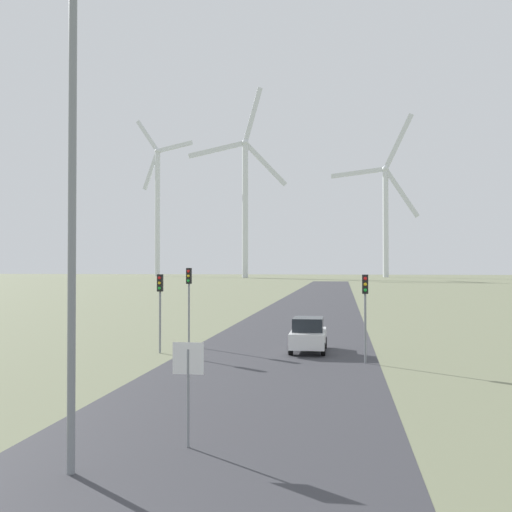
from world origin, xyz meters
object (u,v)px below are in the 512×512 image
Objects in this scene: wind_turbine_center at (386,208)px; streetlamp at (72,152)px; car_approaching at (308,335)px; traffic_light_post_near_right at (365,298)px; stop_sign_near at (188,374)px; wind_turbine_left at (245,194)px; traffic_light_post_mid_left at (160,295)px; wind_turbine_far_left at (157,201)px; traffic_light_post_near_left at (189,289)px.

streetlamp is at bearing -95.76° from wind_turbine_center.
wind_turbine_center reaches higher than car_approaching.
traffic_light_post_near_right is 4.90m from car_approaching.
wind_turbine_center is at bearing 85.70° from traffic_light_post_near_right.
traffic_light_post_near_right reaches higher than stop_sign_near.
traffic_light_post_mid_left is at bearing -82.07° from wind_turbine_left.
wind_turbine_far_left is 0.96× the size of wind_turbine_left.
traffic_light_post_near_left is at bearing 97.50° from streetlamp.
wind_turbine_center is (52.84, 17.83, -4.20)m from wind_turbine_left.
stop_sign_near is 14.69m from traffic_light_post_near_right.
wind_turbine_center is (96.41, -12.27, -5.51)m from wind_turbine_far_left.
traffic_light_post_near_left reaches higher than stop_sign_near.
wind_turbine_center is at bearing 84.71° from stop_sign_near.
streetlamp is 211.77m from wind_turbine_left.
wind_turbine_far_left reaches higher than stop_sign_near.
traffic_light_post_mid_left reaches higher than stop_sign_near.
traffic_light_post_near_right is at bearing -70.07° from wind_turbine_far_left.
wind_turbine_left is (-27.35, 187.67, 27.99)m from traffic_light_post_near_left.
wind_turbine_far_left reaches higher than traffic_light_post_mid_left.
streetlamp is 2.79× the size of traffic_light_post_near_right.
stop_sign_near is 210.57m from wind_turbine_left.
wind_turbine_left reaches higher than streetlamp.
wind_turbine_far_left reaches higher than streetlamp.
wind_turbine_far_left is at bearing 109.93° from traffic_light_post_near_right.
traffic_light_post_near_left reaches higher than car_approaching.
traffic_light_post_near_left reaches higher than traffic_light_post_mid_left.
traffic_light_post_mid_left is 194.34m from wind_turbine_left.
wind_turbine_left is at bearing 98.29° from traffic_light_post_near_left.
traffic_light_post_near_left is 0.07× the size of wind_turbine_center.
traffic_light_post_mid_left is at bearing 101.24° from streetlamp.
stop_sign_near is (2.07, 2.22, -5.24)m from streetlamp.
car_approaching is at bearing -79.74° from wind_turbine_left.
wind_turbine_left is (43.57, -30.11, -1.31)m from wind_turbine_far_left.
traffic_light_post_near_right is at bearing -94.30° from wind_turbine_center.
traffic_light_post_mid_left is 0.06× the size of wind_turbine_left.
wind_turbine_far_left reaches higher than car_approaching.
streetlamp reaches higher than stop_sign_near.
car_approaching is at bearing -70.45° from wind_turbine_far_left.
traffic_light_post_near_left is at bearing -97.07° from wind_turbine_center.
traffic_light_post_near_left reaches higher than traffic_light_post_near_right.
wind_turbine_center is (18.66, 206.70, 26.12)m from car_approaching.
traffic_light_post_near_right is 1.01× the size of car_approaching.
wind_turbine_center is (22.79, 226.07, 19.94)m from streetlamp.
wind_turbine_left reaches higher than wind_turbine_center.
stop_sign_near is 249.85m from wind_turbine_far_left.
traffic_light_post_near_right is 0.06× the size of wind_turbine_left.
wind_turbine_far_left is (-70.91, 217.77, 29.31)m from traffic_light_post_near_left.
streetlamp is at bearing -82.50° from traffic_light_post_near_left.
streetlamp is at bearing -81.79° from wind_turbine_left.
traffic_light_post_mid_left reaches higher than car_approaching.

